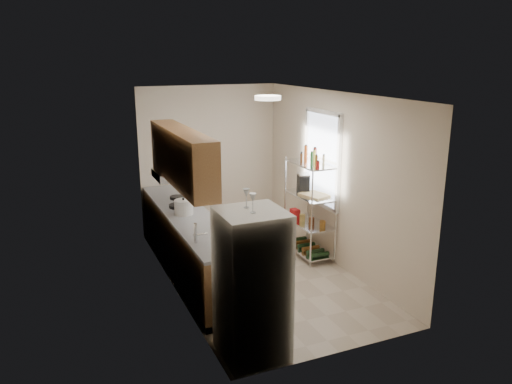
# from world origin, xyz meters

# --- Properties ---
(room) EXTENTS (2.52, 4.42, 2.62)m
(room) POSITION_xyz_m (0.00, 0.00, 1.30)
(room) COLOR #C3B39E
(room) RESTS_ON ground
(counter_run) EXTENTS (0.63, 3.51, 0.90)m
(counter_run) POSITION_xyz_m (-0.92, 0.44, 0.45)
(counter_run) COLOR #A37545
(counter_run) RESTS_ON ground
(upper_cabinets) EXTENTS (0.33, 2.20, 0.72)m
(upper_cabinets) POSITION_xyz_m (-1.05, 0.10, 1.81)
(upper_cabinets) COLOR #A37545
(upper_cabinets) RESTS_ON room
(range_hood) EXTENTS (0.50, 0.60, 0.12)m
(range_hood) POSITION_xyz_m (-1.00, 0.90, 1.39)
(range_hood) COLOR #B7BABC
(range_hood) RESTS_ON room
(window) EXTENTS (0.06, 1.00, 1.46)m
(window) POSITION_xyz_m (1.23, 0.35, 1.55)
(window) COLOR white
(window) RESTS_ON room
(bakers_rack) EXTENTS (0.45, 0.90, 1.73)m
(bakers_rack) POSITION_xyz_m (1.00, 0.30, 1.11)
(bakers_rack) COLOR silver
(bakers_rack) RESTS_ON ground
(ceiling_dome) EXTENTS (0.34, 0.34, 0.05)m
(ceiling_dome) POSITION_xyz_m (0.00, -0.30, 2.57)
(ceiling_dome) COLOR white
(ceiling_dome) RESTS_ON room
(refrigerator) EXTENTS (0.66, 0.66, 1.61)m
(refrigerator) POSITION_xyz_m (-0.87, -1.84, 0.80)
(refrigerator) COLOR white
(refrigerator) RESTS_ON ground
(wine_glass_a) EXTENTS (0.07, 0.07, 0.20)m
(wine_glass_a) POSITION_xyz_m (-0.88, -1.71, 1.71)
(wine_glass_a) COLOR silver
(wine_glass_a) RESTS_ON refrigerator
(wine_glass_b) EXTENTS (0.07, 0.07, 0.20)m
(wine_glass_b) POSITION_xyz_m (-0.88, -1.89, 1.70)
(wine_glass_b) COLOR silver
(wine_glass_b) RESTS_ON refrigerator
(rice_cooker) EXTENTS (0.26, 0.26, 0.21)m
(rice_cooker) POSITION_xyz_m (-0.96, 0.45, 1.01)
(rice_cooker) COLOR silver
(rice_cooker) RESTS_ON counter_run
(frying_pan_large) EXTENTS (0.28, 0.28, 0.05)m
(frying_pan_large) POSITION_xyz_m (-0.96, 0.81, 0.92)
(frying_pan_large) COLOR black
(frying_pan_large) RESTS_ON counter_run
(frying_pan_small) EXTENTS (0.24, 0.24, 0.04)m
(frying_pan_small) POSITION_xyz_m (-0.86, 1.27, 0.92)
(frying_pan_small) COLOR black
(frying_pan_small) RESTS_ON counter_run
(cutting_board) EXTENTS (0.44, 0.51, 0.03)m
(cutting_board) POSITION_xyz_m (1.05, 0.22, 1.03)
(cutting_board) COLOR tan
(cutting_board) RESTS_ON bakers_rack
(espresso_machine) EXTENTS (0.23, 0.29, 0.29)m
(espresso_machine) POSITION_xyz_m (0.99, 0.51, 1.16)
(espresso_machine) COLOR black
(espresso_machine) RESTS_ON bakers_rack
(storage_bag) EXTENTS (0.12, 0.16, 0.17)m
(storage_bag) POSITION_xyz_m (0.86, 0.53, 0.65)
(storage_bag) COLOR red
(storage_bag) RESTS_ON bakers_rack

